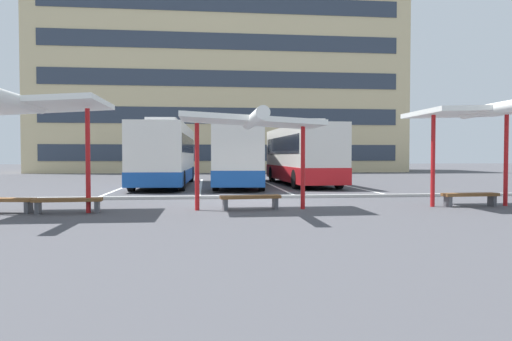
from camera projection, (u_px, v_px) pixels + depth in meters
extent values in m
plane|color=#47474C|center=(254.00, 202.00, 16.98)|extent=(160.00, 160.00, 0.00)
cube|color=#D1BC8C|center=(222.00, 89.00, 51.07)|extent=(38.24, 10.95, 18.19)
cube|color=#2D3847|center=(224.00, 153.00, 45.82)|extent=(35.18, 0.08, 1.60)
cube|color=#2D3847|center=(224.00, 116.00, 45.70)|extent=(35.18, 0.08, 1.60)
cube|color=#2D3847|center=(224.00, 79.00, 45.59)|extent=(35.18, 0.08, 1.60)
cube|color=#2D3847|center=(224.00, 41.00, 45.47)|extent=(35.18, 0.08, 1.60)
cube|color=#2D3847|center=(223.00, 4.00, 45.36)|extent=(35.18, 0.08, 1.60)
cube|color=silver|center=(166.00, 154.00, 26.19)|extent=(2.87, 11.03, 3.05)
cube|color=#194C9E|center=(166.00, 175.00, 26.23)|extent=(2.91, 11.07, 0.68)
cube|color=black|center=(166.00, 145.00, 26.18)|extent=(2.88, 10.15, 0.90)
cube|color=black|center=(175.00, 149.00, 31.61)|extent=(2.29, 0.14, 1.83)
cube|color=silver|center=(163.00, 122.00, 24.77)|extent=(1.61, 2.24, 0.36)
cylinder|color=black|center=(154.00, 174.00, 30.00)|extent=(0.32, 1.01, 1.00)
cylinder|color=black|center=(191.00, 174.00, 30.20)|extent=(0.32, 1.01, 1.00)
cylinder|color=black|center=(131.00, 181.00, 22.27)|extent=(0.32, 1.01, 1.00)
cylinder|color=black|center=(182.00, 181.00, 22.46)|extent=(0.32, 1.01, 1.00)
cube|color=silver|center=(240.00, 153.00, 27.00)|extent=(3.51, 12.48, 3.20)
cube|color=#194C9E|center=(240.00, 174.00, 27.04)|extent=(3.55, 12.53, 0.75)
cube|color=black|center=(240.00, 143.00, 26.98)|extent=(3.45, 11.50, 0.91)
cube|color=black|center=(242.00, 148.00, 33.11)|extent=(2.13, 0.27, 1.92)
cube|color=silver|center=(240.00, 120.00, 25.41)|extent=(1.64, 2.32, 0.36)
cylinder|color=black|center=(225.00, 173.00, 31.58)|extent=(0.39, 1.02, 1.00)
cylinder|color=black|center=(258.00, 173.00, 31.62)|extent=(0.39, 1.02, 1.00)
cylinder|color=black|center=(216.00, 181.00, 22.47)|extent=(0.39, 1.02, 1.00)
cylinder|color=black|center=(262.00, 181.00, 22.51)|extent=(0.39, 1.02, 1.00)
cube|color=silver|center=(302.00, 154.00, 27.36)|extent=(2.80, 10.31, 3.08)
cube|color=red|center=(302.00, 173.00, 27.40)|extent=(2.84, 10.36, 0.84)
cube|color=black|center=(302.00, 145.00, 27.35)|extent=(2.81, 9.50, 0.99)
cube|color=black|center=(284.00, 149.00, 32.39)|extent=(2.19, 0.15, 1.85)
cube|color=silver|center=(307.00, 123.00, 26.04)|extent=(1.56, 2.25, 0.36)
cylinder|color=black|center=(272.00, 174.00, 30.74)|extent=(0.33, 1.01, 1.00)
cylinder|color=black|center=(306.00, 174.00, 31.05)|extent=(0.33, 1.01, 1.00)
cylinder|color=black|center=(296.00, 179.00, 23.76)|extent=(0.33, 1.01, 1.00)
cylinder|color=black|center=(339.00, 179.00, 24.08)|extent=(0.33, 1.01, 1.00)
cube|color=white|center=(127.00, 186.00, 25.94)|extent=(0.16, 14.00, 0.01)
cube|color=white|center=(201.00, 186.00, 26.38)|extent=(0.16, 14.00, 0.01)
cube|color=white|center=(272.00, 185.00, 26.82)|extent=(0.16, 14.00, 0.01)
cube|color=white|center=(341.00, 185.00, 27.25)|extent=(0.16, 14.00, 0.01)
cylinder|color=red|center=(88.00, 161.00, 13.84)|extent=(0.14, 0.14, 3.11)
cube|color=white|center=(35.00, 105.00, 13.63)|extent=(3.95, 3.18, 0.39)
cylinder|color=white|center=(15.00, 100.00, 12.20)|extent=(0.36, 3.95, 0.36)
cube|color=brown|center=(7.00, 200.00, 13.78)|extent=(1.63, 0.63, 0.10)
cube|color=#4C4C51|center=(29.00, 207.00, 13.77)|extent=(0.16, 0.35, 0.35)
cube|color=brown|center=(68.00, 200.00, 13.75)|extent=(1.99, 0.54, 0.10)
cube|color=#4C4C51|center=(38.00, 208.00, 13.62)|extent=(0.14, 0.34, 0.35)
cube|color=#4C4C51|center=(97.00, 207.00, 13.90)|extent=(0.14, 0.34, 0.35)
cylinder|color=red|center=(197.00, 167.00, 14.48)|extent=(0.14, 0.14, 2.72)
cylinder|color=red|center=(303.00, 167.00, 14.83)|extent=(0.14, 0.14, 2.72)
cube|color=white|center=(251.00, 121.00, 14.61)|extent=(4.36, 2.44, 0.38)
cylinder|color=white|center=(254.00, 119.00, 13.55)|extent=(0.36, 4.35, 0.36)
cube|color=brown|center=(250.00, 197.00, 14.73)|extent=(1.96, 0.65, 0.10)
cube|color=#4C4C51|center=(225.00, 205.00, 14.56)|extent=(0.16, 0.35, 0.35)
cube|color=#4C4C51|center=(275.00, 203.00, 14.92)|extent=(0.16, 0.35, 0.35)
cylinder|color=red|center=(433.00, 160.00, 15.50)|extent=(0.14, 0.14, 3.10)
cylinder|color=red|center=(506.00, 160.00, 15.78)|extent=(0.14, 0.14, 3.10)
cube|color=white|center=(471.00, 112.00, 15.59)|extent=(3.61, 2.98, 0.26)
cylinder|color=white|center=(495.00, 109.00, 14.26)|extent=(0.36, 3.60, 0.36)
cube|color=brown|center=(470.00, 195.00, 15.63)|extent=(1.93, 0.51, 0.10)
cube|color=#4C4C51|center=(448.00, 202.00, 15.51)|extent=(0.14, 0.34, 0.35)
cube|color=#4C4C51|center=(492.00, 201.00, 15.76)|extent=(0.14, 0.34, 0.35)
cube|color=#ADADA8|center=(250.00, 197.00, 18.58)|extent=(44.00, 0.24, 0.12)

